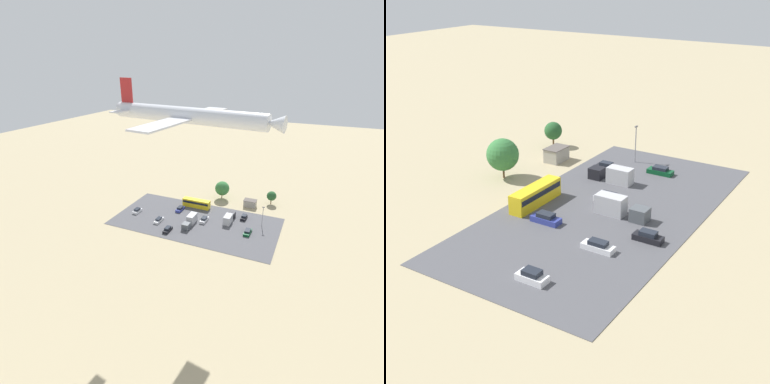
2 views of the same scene
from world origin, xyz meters
TOP-DOWN VIEW (x-y plane):
  - ground_plane at (0.00, 0.00)m, footprint 400.00×400.00m
  - parking_lot_surface at (0.00, 10.94)m, footprint 58.08×29.04m
  - shed_building at (-14.92, -8.85)m, footprint 4.90×3.33m
  - bus at (4.27, 0.14)m, footprint 10.89×2.54m
  - parked_car_0 at (23.03, 13.32)m, footprint 1.94×4.06m
  - parked_car_1 at (8.82, 5.36)m, footprint 1.93×4.68m
  - parked_car_2 at (6.00, 20.95)m, footprint 1.74×4.34m
  - parked_car_3 at (-2.77, 9.66)m, footprint 1.89×4.67m
  - parked_car_4 at (12.01, 16.30)m, footprint 1.75×4.69m
  - parked_car_5 at (-15.37, 2.22)m, footprint 1.78×4.09m
  - parked_car_6 at (-19.06, 11.66)m, footprint 1.97×4.78m
  - parked_truck_0 at (-10.90, 6.14)m, footprint 2.42×8.17m
  - parked_truck_1 at (0.93, 13.58)m, footprint 2.40×8.70m
  - tree_near_shed at (-2.26, -11.89)m, footprint 5.90×5.90m
  - tree_apron_mid at (-22.07, -14.51)m, footprint 3.78×3.78m
  - light_pole_lot_centre at (-22.35, 4.76)m, footprint 0.90×0.28m

SIDE VIEW (x-z plane):
  - ground_plane at x=0.00m, z-range 0.00..0.00m
  - parking_lot_surface at x=0.00m, z-range 0.00..0.08m
  - parked_car_6 at x=-19.06m, z-range -0.04..1.38m
  - parked_car_4 at x=12.01m, z-range -0.04..1.39m
  - parked_car_2 at x=6.00m, z-range -0.05..1.51m
  - parked_car_1 at x=8.82m, z-range -0.05..1.51m
  - parked_car_0 at x=23.03m, z-range -0.05..1.54m
  - parked_car_5 at x=-15.37m, z-range -0.06..1.58m
  - parked_car_3 at x=-2.77m, z-range -0.06..1.58m
  - shed_building at x=-14.92m, z-range 0.01..2.82m
  - parked_truck_0 at x=-10.90m, z-range -0.04..2.89m
  - parked_truck_1 at x=0.93m, z-range -0.05..3.06m
  - bus at x=4.27m, z-range 0.20..3.39m
  - tree_apron_mid at x=-22.07m, z-range 0.80..6.19m
  - light_pole_lot_centre at x=-22.35m, z-range 0.50..7.86m
  - tree_near_shed at x=-2.26m, z-range 0.76..8.18m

